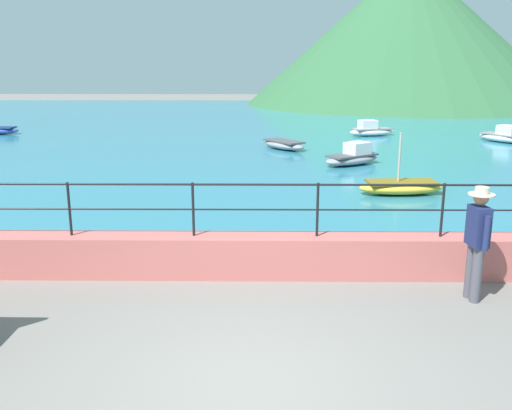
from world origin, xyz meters
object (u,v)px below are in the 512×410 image
Objects in this scene: boat_3 at (503,136)px; boat_4 at (371,130)px; boat_5 at (401,187)px; person_walking at (477,238)px; boat_1 at (284,144)px; boat_7 at (353,157)px.

boat_3 is 5.90m from boat_4.
boat_4 is 1.04× the size of boat_5.
boat_3 is at bearing 66.06° from person_walking.
boat_3 reaches higher than boat_1.
boat_4 is at bearing 45.12° from boat_1.
person_walking is 0.74× the size of boat_5.
person_walking reaches higher than boat_1.
boat_1 is 8.55m from boat_5.
person_walking reaches higher than boat_3.
boat_7 is at bearing -105.02° from boat_4.
boat_7 is (-0.03, 11.30, -0.65)m from person_walking.
boat_7 is at bearing -57.32° from boat_1.
person_walking is at bearing -89.85° from boat_7.
boat_4 is 8.26m from boat_7.
boat_3 is (9.90, 2.27, 0.07)m from boat_1.
boat_1 is at bearing -134.88° from boat_4.
boat_3 is at bearing 55.73° from boat_5.
person_walking is 0.73× the size of boat_7.
boat_7 is at bearing -142.69° from boat_3.
boat_5 is (2.87, -8.06, 0.00)m from boat_1.
boat_4 is at bearing 82.94° from boat_5.
boat_4 is at bearing 74.98° from boat_7.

